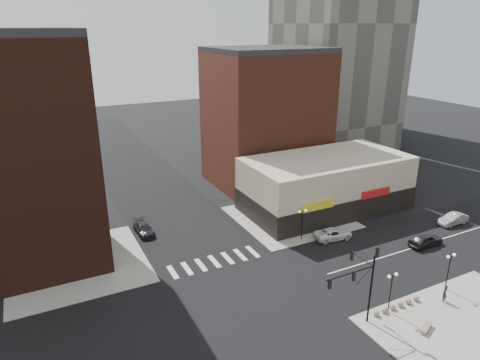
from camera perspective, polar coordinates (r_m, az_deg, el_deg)
ground at (r=44.82m, az=1.06°, el=-15.57°), size 240.00×240.00×0.00m
road_ew at (r=44.81m, az=1.06°, el=-15.56°), size 200.00×14.00×0.02m
road_ns at (r=44.81m, az=1.06°, el=-15.56°), size 14.00×200.00×0.02m
sidewalk_nw at (r=53.48m, az=-20.83°, el=-10.57°), size 15.00×15.00×0.12m
sidewalk_ne at (r=62.12m, az=6.65°, el=-4.94°), size 15.00×15.00×0.12m
sidewalk_se at (r=45.91m, az=29.25°, el=-17.43°), size 18.00×14.00×0.12m
building_nw at (r=52.48m, az=-27.88°, el=2.63°), size 16.00×15.00×25.00m
building_ne_midrise at (r=73.10m, az=3.47°, el=8.01°), size 18.00×15.00×22.00m
building_ne_row at (r=64.83m, az=11.33°, el=-1.01°), size 24.20×12.20×8.00m
traffic_signal at (r=40.43m, az=15.86°, el=-12.31°), size 5.59×3.09×7.77m
street_lamp_se_a at (r=43.56m, az=19.57°, el=-12.82°), size 1.22×0.32×4.16m
street_lamp_se_b at (r=49.13m, az=26.19°, el=-9.89°), size 1.22×0.32×4.16m
street_lamp_ne at (r=54.64m, az=8.32°, el=-4.89°), size 1.22×0.32×4.16m
bollard_row at (r=45.84m, az=20.16°, el=-15.43°), size 5.84×0.59×0.59m
white_suv at (r=56.87m, az=12.32°, el=-7.01°), size 5.33×2.94×1.41m
dark_sedan_east at (r=58.68m, az=23.53°, el=-7.33°), size 4.73×1.92×1.61m
silver_sedan at (r=66.38m, az=26.54°, el=-4.69°), size 4.60×1.61×1.52m
dark_sedan_north at (r=58.29m, az=-12.71°, el=-6.37°), size 2.11×4.84×1.39m
pedestrian at (r=48.21m, az=25.61°, el=-13.50°), size 0.79×0.77×1.82m
stone_bench at (r=44.08m, az=23.54°, el=-17.60°), size 1.99×1.28×0.45m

